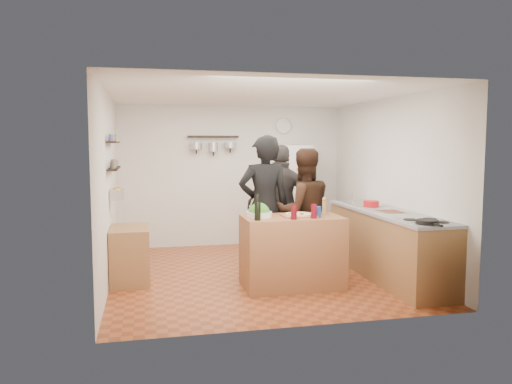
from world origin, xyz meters
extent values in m
plane|color=brown|center=(0.00, 0.00, 0.00)|extent=(4.20, 4.20, 0.00)
plane|color=white|center=(0.00, 0.00, 2.50)|extent=(4.20, 4.20, 0.00)
plane|color=silver|center=(0.00, 2.10, 1.25)|extent=(4.00, 0.00, 4.00)
plane|color=silver|center=(-2.00, 0.00, 1.25)|extent=(0.00, 4.20, 4.20)
plane|color=silver|center=(2.00, 0.00, 1.25)|extent=(0.00, 4.20, 4.20)
cube|color=#985C37|center=(0.29, -0.72, 0.46)|extent=(1.25, 0.72, 0.91)
cube|color=#9B5938|center=(0.37, -0.74, 0.92)|extent=(0.42, 0.34, 0.02)
cylinder|color=beige|center=(0.37, -0.74, 0.94)|extent=(0.34, 0.34, 0.02)
cylinder|color=silver|center=(-0.13, -0.67, 0.94)|extent=(0.33, 0.33, 0.07)
cylinder|color=black|center=(-0.21, -0.94, 1.02)|extent=(0.08, 0.08, 0.23)
cylinder|color=#520710|center=(0.24, -0.96, 1.00)|extent=(0.07, 0.07, 0.17)
cylinder|color=#5C0712|center=(0.51, -0.92, 1.00)|extent=(0.07, 0.07, 0.18)
cylinder|color=olive|center=(0.74, -0.67, 1.00)|extent=(0.06, 0.06, 0.18)
cylinder|color=navy|center=(0.59, -0.84, 0.98)|extent=(0.08, 0.08, 0.13)
imported|color=black|center=(0.06, -0.17, 0.97)|extent=(0.71, 0.47, 1.95)
imported|color=black|center=(0.62, -0.16, 0.88)|extent=(0.88, 0.69, 1.77)
imported|color=#2D2A28|center=(0.47, 0.41, 0.91)|extent=(1.15, 0.82, 1.82)
cube|color=#9E7042|center=(1.70, -0.55, 0.45)|extent=(0.63, 2.63, 0.90)
cube|color=white|center=(1.70, -1.50, 0.91)|extent=(0.60, 0.62, 0.02)
cylinder|color=black|center=(1.60, -1.69, 0.94)|extent=(0.25, 0.25, 0.05)
cube|color=silver|center=(1.70, 0.30, 0.92)|extent=(0.50, 0.80, 0.03)
cube|color=brown|center=(1.70, -0.64, 0.91)|extent=(0.30, 0.40, 0.02)
cylinder|color=red|center=(1.65, -0.14, 0.97)|extent=(0.22, 0.22, 0.09)
cube|color=white|center=(0.95, 1.75, 0.90)|extent=(0.70, 0.68, 1.80)
cylinder|color=silver|center=(0.95, 2.08, 2.15)|extent=(0.30, 0.03, 0.30)
cube|color=black|center=(-1.93, 0.20, 1.50)|extent=(0.12, 1.00, 0.02)
cube|color=black|center=(-1.93, 0.20, 1.85)|extent=(0.12, 1.00, 0.02)
cube|color=silver|center=(-1.90, 0.20, 1.15)|extent=(0.18, 0.35, 0.14)
cube|color=#A66C45|center=(-1.74, -0.04, 0.36)|extent=(0.50, 0.80, 0.73)
cube|color=black|center=(-0.35, 2.00, 1.95)|extent=(0.90, 0.04, 0.04)
camera|label=1|loc=(-1.51, -6.74, 1.84)|focal=35.00mm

